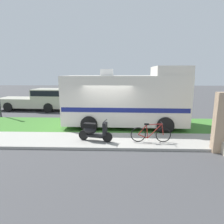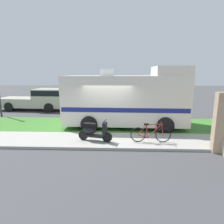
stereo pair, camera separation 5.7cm
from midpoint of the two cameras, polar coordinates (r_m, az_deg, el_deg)
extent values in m
plane|color=#424244|center=(9.90, -1.52, -6.59)|extent=(80.00, 80.00, 0.00)
cube|color=#9E9B93|center=(8.75, -2.00, -8.67)|extent=(24.00, 2.00, 0.12)
cube|color=#3D752D|center=(11.32, -1.07, -4.03)|extent=(24.00, 3.40, 0.08)
cube|color=silver|center=(10.90, 3.68, 3.91)|extent=(6.85, 2.76, 2.67)
cube|color=silver|center=(11.10, 17.06, 11.78)|extent=(1.86, 2.51, 0.50)
cube|color=navy|center=(10.96, 3.65, 1.83)|extent=(6.71, 2.78, 0.24)
cube|color=black|center=(11.38, 21.05, 5.86)|extent=(0.13, 2.21, 0.90)
cube|color=silver|center=(10.84, -1.72, 11.92)|extent=(0.71, 0.62, 0.36)
cylinder|color=black|center=(12.52, 13.26, -0.88)|extent=(0.91, 0.30, 0.90)
cylinder|color=black|center=(10.15, 15.62, -3.92)|extent=(0.91, 0.30, 0.90)
cylinder|color=black|center=(12.46, -5.03, -0.66)|extent=(0.91, 0.30, 0.90)
cylinder|color=black|center=(10.07, -7.07, -3.68)|extent=(0.91, 0.30, 0.90)
cylinder|color=black|center=(8.34, -1.58, -7.65)|extent=(0.45, 0.20, 0.44)
cylinder|color=black|center=(8.72, -8.79, -6.93)|extent=(0.45, 0.20, 0.44)
cube|color=black|center=(8.51, -5.27, -7.17)|extent=(0.84, 0.45, 0.10)
cube|color=black|center=(8.46, -6.92, -4.05)|extent=(0.60, 0.38, 0.20)
ellipsoid|color=black|center=(8.51, -6.88, -5.35)|extent=(0.65, 0.43, 0.36)
cube|color=black|center=(8.26, -2.35, -5.09)|extent=(0.21, 0.34, 0.56)
cylinder|color=black|center=(8.16, -2.37, -2.74)|extent=(0.15, 0.50, 0.04)
sphere|color=white|center=(8.21, -2.36, -3.89)|extent=(0.12, 0.12, 0.12)
torus|color=black|center=(8.58, 15.10, -6.74)|extent=(0.66, 0.05, 0.66)
torus|color=black|center=(8.40, 7.75, -6.81)|extent=(0.66, 0.05, 0.66)
cylinder|color=maroon|center=(8.45, 12.61, -5.65)|extent=(0.62, 0.04, 0.67)
cylinder|color=maroon|center=(8.40, 10.39, -5.82)|extent=(0.10, 0.04, 0.60)
cylinder|color=maroon|center=(8.36, 12.48, -3.69)|extent=(0.66, 0.04, 0.09)
cylinder|color=maroon|center=(8.45, 9.15, -7.29)|extent=(0.43, 0.04, 0.18)
cylinder|color=maroon|center=(8.35, 9.00, -5.34)|extent=(0.38, 0.04, 0.47)
cylinder|color=maroon|center=(8.49, 14.90, -5.14)|extent=(0.12, 0.04, 0.51)
cube|color=black|center=(8.31, 10.25, -3.66)|extent=(0.20, 0.10, 0.06)
cylinder|color=black|center=(8.41, 14.71, -3.25)|extent=(0.03, 0.52, 0.03)
cube|color=#B7B29E|center=(16.80, -18.26, 4.05)|extent=(2.70, 2.11, 1.54)
cube|color=black|center=(16.75, -18.37, 5.65)|extent=(2.57, 2.12, 0.44)
cube|color=#B7B29E|center=(18.19, -26.46, 2.71)|extent=(3.27, 2.15, 0.75)
cylinder|color=black|center=(17.66, -16.32, 2.32)|extent=(0.77, 0.29, 0.76)
cylinder|color=black|center=(15.97, -18.79, 1.22)|extent=(0.77, 0.29, 0.76)
cylinder|color=black|center=(19.21, -25.87, 2.34)|extent=(0.77, 0.29, 0.76)
cylinder|color=black|center=(17.67, -28.99, 1.32)|extent=(0.77, 0.29, 0.76)
camera|label=1|loc=(0.03, -90.17, -0.03)|focal=30.16mm
camera|label=2|loc=(0.03, 89.83, 0.03)|focal=30.16mm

